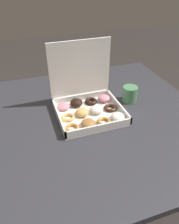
{
  "coord_description": "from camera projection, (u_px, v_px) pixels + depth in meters",
  "views": [
    {
      "loc": [
        -0.26,
        -0.78,
        1.36
      ],
      "look_at": [
        0.02,
        0.02,
        0.76
      ],
      "focal_mm": 35.0,
      "sensor_mm": 36.0,
      "label": 1
    }
  ],
  "objects": [
    {
      "name": "ground_plane",
      "position": [
        88.0,
        207.0,
        1.45
      ],
      "size": [
        8.0,
        8.0,
        0.0
      ],
      "primitive_type": "plane",
      "color": "#2D2826"
    },
    {
      "name": "dining_table",
      "position": [
        88.0,
        132.0,
        1.08
      ],
      "size": [
        1.14,
        1.03,
        0.74
      ],
      "color": "#2D2D33",
      "rests_on": "ground_plane"
    },
    {
      "name": "donut_box",
      "position": [
        87.0,
        101.0,
        1.04
      ],
      "size": [
        0.31,
        0.28,
        0.32
      ],
      "color": "white",
      "rests_on": "dining_table"
    },
    {
      "name": "coffee_mug",
      "position": [
        130.0,
        94.0,
        1.13
      ],
      "size": [
        0.08,
        0.08,
        0.08
      ],
      "color": "#4C8456",
      "rests_on": "dining_table"
    }
  ]
}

